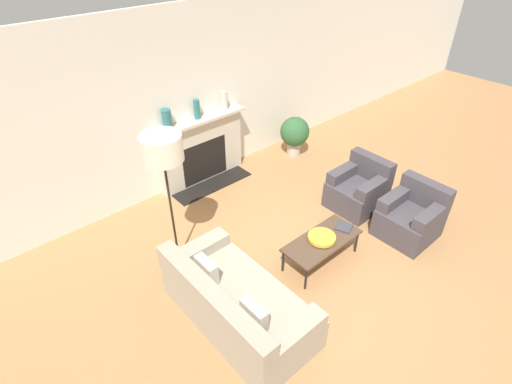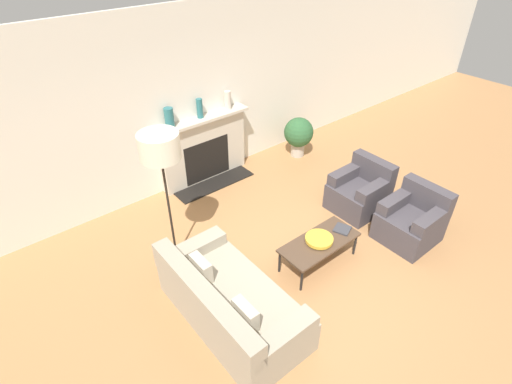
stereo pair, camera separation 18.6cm
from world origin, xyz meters
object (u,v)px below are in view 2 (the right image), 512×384
object	(u,v)px
coffee_table	(319,243)
mantel_vase_left	(169,118)
book	(342,229)
floor_lamp	(160,154)
mantel_vase_center_right	(228,100)
potted_plant	(299,134)
armchair_near	(412,220)
bowl	(319,239)
armchair_far	(360,191)
fireplace	(204,150)
mantel_vase_center_left	(200,108)
couch	(229,303)

from	to	relation	value
coffee_table	mantel_vase_left	xyz separation A→B (m)	(-0.56, 2.74, 0.97)
book	floor_lamp	distance (m)	2.59
mantel_vase_center_right	potted_plant	world-z (taller)	mantel_vase_center_right
armchair_near	bowl	distance (m)	1.49
coffee_table	bowl	bearing A→B (deg)	133.51
armchair_far	mantel_vase_center_right	size ratio (longest dim) A/B	2.58
armchair_far	coffee_table	distance (m)	1.47
potted_plant	fireplace	bearing A→B (deg)	166.39
mantel_vase_left	mantel_vase_center_right	distance (m)	1.11
coffee_table	book	xyz separation A→B (m)	(0.41, -0.03, 0.04)
fireplace	bowl	distance (m)	2.72
floor_lamp	mantel_vase_center_right	xyz separation A→B (m)	(1.97, 1.44, -0.32)
mantel_vase_center_left	mantel_vase_center_right	size ratio (longest dim) A/B	1.02
armchair_far	floor_lamp	size ratio (longest dim) A/B	0.42
armchair_far	bowl	size ratio (longest dim) A/B	2.19
fireplace	armchair_near	bearing A→B (deg)	-66.26
bowl	book	xyz separation A→B (m)	(0.42, -0.04, -0.03)
armchair_near	potted_plant	distance (m)	2.79
book	bowl	bearing A→B (deg)	153.12
couch	book	world-z (taller)	couch
bowl	couch	bearing A→B (deg)	-179.70
coffee_table	mantel_vase_center_left	xyz separation A→B (m)	(-0.01, 2.74, 0.97)
fireplace	mantel_vase_center_right	distance (m)	0.93
coffee_table	floor_lamp	xyz separation A→B (m)	(-1.43, 1.30, 1.29)
coffee_table	potted_plant	world-z (taller)	potted_plant
mantel_vase_center_left	couch	bearing A→B (deg)	-117.99
bowl	mantel_vase_center_right	distance (m)	2.93
floor_lamp	fireplace	bearing A→B (deg)	44.98
fireplace	floor_lamp	size ratio (longest dim) A/B	0.91
couch	mantel_vase_center_left	bearing A→B (deg)	-27.99
fireplace	bowl	world-z (taller)	fireplace
armchair_far	book	size ratio (longest dim) A/B	2.99
armchair_far	floor_lamp	xyz separation A→B (m)	(-2.84, 0.85, 1.33)
couch	potted_plant	distance (m)	4.01
coffee_table	floor_lamp	bearing A→B (deg)	137.85
fireplace	mantel_vase_left	distance (m)	0.94
mantel_vase_left	mantel_vase_center_right	xyz separation A→B (m)	(1.11, 0.00, -0.00)
book	mantel_vase_center_right	world-z (taller)	mantel_vase_center_right
armchair_far	mantel_vase_left	xyz separation A→B (m)	(-1.97, 2.29, 1.01)
coffee_table	armchair_near	bearing A→B (deg)	-18.77
mantel_vase_left	mantel_vase_center_left	distance (m)	0.55
coffee_table	floor_lamp	distance (m)	2.32
armchair_near	armchair_far	xyz separation A→B (m)	(0.00, 0.93, 0.00)
mantel_vase_center_left	mantel_vase_center_right	world-z (taller)	mantel_vase_center_left
fireplace	armchair_far	world-z (taller)	fireplace
mantel_vase_left	mantel_vase_center_right	bearing A→B (deg)	0.00
fireplace	bowl	xyz separation A→B (m)	(-0.00, -2.72, -0.15)
book	potted_plant	bearing A→B (deg)	37.01
book	mantel_vase_left	size ratio (longest dim) A/B	0.86
mantel_vase_left	armchair_far	bearing A→B (deg)	-49.32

